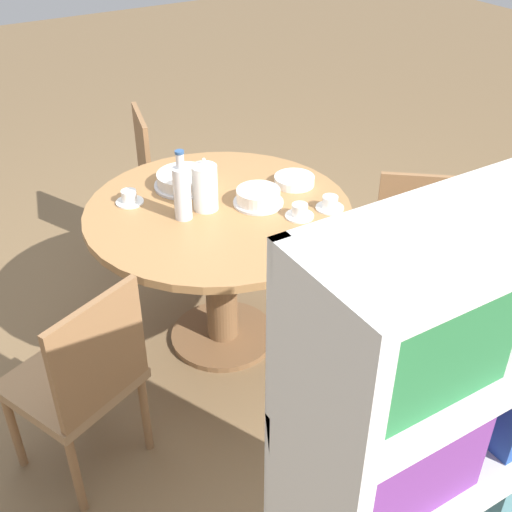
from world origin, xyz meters
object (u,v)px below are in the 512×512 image
(chair_b, at_px, (416,268))
(chair_a, at_px, (81,379))
(cake_second, at_px, (258,197))
(cup_c, at_px, (129,198))
(water_bottle, at_px, (182,191))
(cup_b, at_px, (330,204))
(bookshelf, at_px, (440,494))
(chair_c, at_px, (169,179))
(coffee_pot, at_px, (205,186))
(cup_a, at_px, (300,212))
(cake_main, at_px, (184,180))

(chair_b, bearing_deg, chair_a, -145.02)
(cake_second, relative_size, cup_c, 1.80)
(chair_b, distance_m, cup_c, 1.35)
(chair_b, xyz_separation_m, water_bottle, (0.92, -0.52, 0.41))
(cup_b, bearing_deg, bookshelf, 63.82)
(chair_c, relative_size, cup_b, 7.00)
(coffee_pot, bearing_deg, bookshelf, 83.31)
(bookshelf, relative_size, cake_second, 7.12)
(bookshelf, xyz_separation_m, cup_a, (-0.50, -1.35, -0.01))
(water_bottle, xyz_separation_m, cup_a, (-0.43, 0.26, -0.10))
(chair_a, distance_m, bookshelf, 1.35)
(chair_c, xyz_separation_m, cup_a, (-0.11, 1.15, 0.31))
(water_bottle, bearing_deg, bookshelf, 87.46)
(coffee_pot, bearing_deg, water_bottle, 8.93)
(chair_c, relative_size, bookshelf, 0.54)
(chair_a, distance_m, cake_main, 1.08)
(chair_a, bearing_deg, cup_c, -149.74)
(cup_b, bearing_deg, cake_main, -49.17)
(cake_main, xyz_separation_m, cup_a, (-0.30, 0.52, -0.01))
(water_bottle, xyz_separation_m, cup_c, (0.15, -0.24, -0.10))
(chair_b, xyz_separation_m, cup_a, (0.48, -0.27, 0.31))
(water_bottle, bearing_deg, chair_b, 150.22)
(water_bottle, height_order, cup_c, water_bottle)
(cake_main, bearing_deg, water_bottle, 63.04)
(cake_second, bearing_deg, cup_a, 115.69)
(cup_b, xyz_separation_m, cup_c, (0.74, -0.51, 0.00))
(bookshelf, height_order, cup_c, bookshelf)
(chair_c, distance_m, coffee_pot, 0.98)
(water_bottle, bearing_deg, cup_a, 149.42)
(coffee_pot, xyz_separation_m, cup_c, (0.27, -0.22, -0.09))
(chair_c, relative_size, cake_second, 3.88)
(cake_main, height_order, cake_second, cake_second)
(chair_c, relative_size, cake_main, 3.05)
(cake_main, height_order, cup_b, cake_main)
(chair_c, bearing_deg, cake_second, -165.22)
(chair_a, relative_size, cup_b, 7.00)
(cake_second, distance_m, cup_c, 0.58)
(cup_b, bearing_deg, cup_a, -3.94)
(bookshelf, relative_size, coffee_pot, 6.61)
(chair_c, relative_size, cup_a, 7.00)
(chair_b, relative_size, cup_b, 7.00)
(bookshelf, distance_m, cup_b, 1.49)
(chair_a, distance_m, water_bottle, 0.87)
(chair_a, height_order, chair_b, same)
(cup_b, distance_m, cup_c, 0.90)
(bookshelf, height_order, coffee_pot, bookshelf)
(bookshelf, relative_size, cup_a, 12.86)
(cup_a, bearing_deg, chair_a, 8.75)
(cake_main, bearing_deg, cup_a, 120.21)
(cake_second, bearing_deg, chair_a, 20.00)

